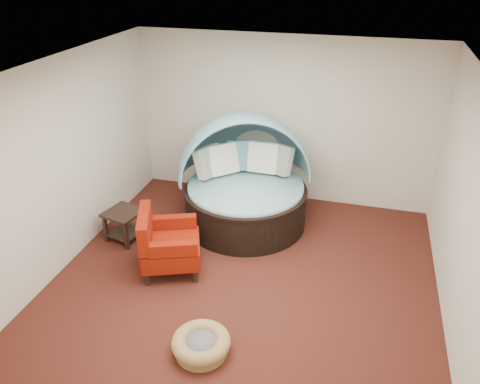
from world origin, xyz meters
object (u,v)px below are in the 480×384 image
(pet_basket, at_px, (201,344))
(red_armchair, at_px, (166,244))
(canopy_daybed, at_px, (245,174))
(side_table, at_px, (124,221))

(pet_basket, xyz_separation_m, red_armchair, (-0.95, 1.30, 0.31))
(canopy_daybed, distance_m, red_armchair, 1.76)
(pet_basket, bearing_deg, red_armchair, 126.39)
(canopy_daybed, height_order, side_table, canopy_daybed)
(side_table, bearing_deg, canopy_daybed, 32.98)
(pet_basket, height_order, red_armchair, red_armchair)
(canopy_daybed, distance_m, pet_basket, 2.97)
(pet_basket, xyz_separation_m, side_table, (-1.87, 1.83, 0.19))
(red_armchair, relative_size, side_table, 1.67)
(canopy_daybed, distance_m, side_table, 1.98)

